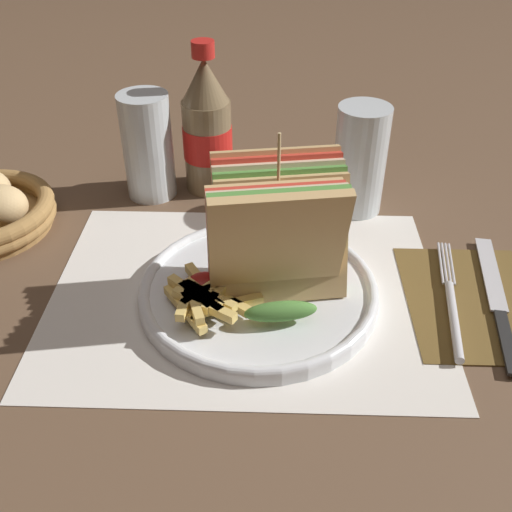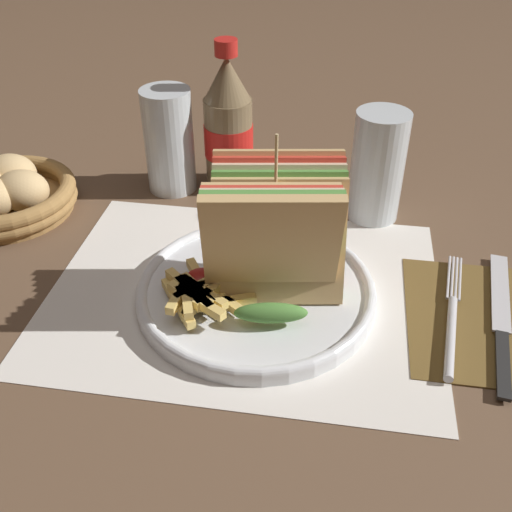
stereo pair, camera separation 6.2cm
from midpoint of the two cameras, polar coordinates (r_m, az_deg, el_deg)
ground_plane at (r=0.62m, az=2.66°, el=-5.05°), size 4.00×4.00×0.00m
placemat at (r=0.64m, az=1.66°, el=-3.54°), size 0.41×0.32×0.00m
plate_main at (r=0.63m, az=2.57°, el=-3.37°), size 0.25×0.25×0.02m
club_sandwich at (r=0.58m, az=4.85°, el=1.84°), size 0.14×0.13×0.17m
fries_pile at (r=0.59m, az=-2.46°, el=-3.71°), size 0.10×0.10×0.02m
ketchup_blob at (r=0.62m, az=-2.26°, el=-2.11°), size 0.03×0.03×0.01m
napkin at (r=0.66m, az=22.79°, el=-5.62°), size 0.14×0.18×0.00m
fork at (r=0.63m, az=20.88°, el=-6.11°), size 0.04×0.19×0.01m
knife at (r=0.66m, az=24.89°, el=-5.65°), size 0.05×0.22×0.00m
coke_bottle_near at (r=0.79m, az=-0.36°, el=12.10°), size 0.06×0.06×0.20m
glass_near at (r=0.76m, az=13.76°, el=7.55°), size 0.06×0.06×0.14m
glass_far at (r=0.80m, az=-6.00°, el=10.16°), size 0.06×0.06×0.14m
bread_basket at (r=0.81m, az=-20.87°, el=5.49°), size 0.18×0.18×0.06m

